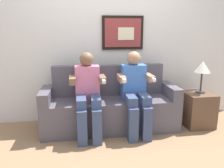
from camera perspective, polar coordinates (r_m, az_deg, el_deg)
ground_plane at (r=3.03m, az=0.43°, el=-13.66°), size 5.58×5.58×0.00m
back_wall_assembly at (r=3.45m, az=-1.41°, el=12.19°), size 4.29×0.10×2.60m
couch at (r=3.20m, az=-0.46°, el=-6.02°), size 1.89×0.58×0.90m
person_on_left at (r=2.93m, az=-6.20°, el=-1.97°), size 0.46×0.56×1.11m
person_on_right at (r=3.01m, az=5.97°, el=-1.49°), size 0.46×0.56×1.11m
side_table_right at (r=3.54m, az=21.18°, el=-6.10°), size 0.40×0.40×0.50m
table_lamp at (r=3.43m, az=22.20°, el=3.73°), size 0.22×0.22×0.46m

